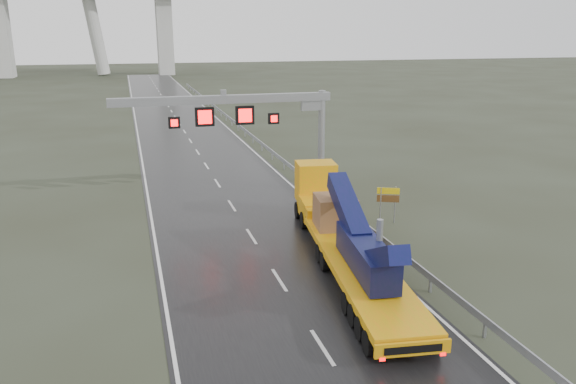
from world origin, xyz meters
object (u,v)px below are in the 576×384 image
object	(u,v)px
sign_gantry	(255,116)
heavy_haul_truck	(340,225)
exit_sign_pair	(388,198)
striped_barrier	(332,198)

from	to	relation	value
sign_gantry	heavy_haul_truck	xyz separation A→B (m)	(1.70, -11.82, -4.00)
exit_sign_pair	heavy_haul_truck	bearing A→B (deg)	-116.65
sign_gantry	exit_sign_pair	size ratio (longest dim) A/B	6.58
exit_sign_pair	striped_barrier	xyz separation A→B (m)	(-2.00, 4.00, -0.97)
sign_gantry	exit_sign_pair	bearing A→B (deg)	-52.11
sign_gantry	exit_sign_pair	xyz separation A→B (m)	(6.22, -7.99, -4.03)
striped_barrier	sign_gantry	bearing A→B (deg)	112.64
heavy_haul_truck	exit_sign_pair	size ratio (longest dim) A/B	7.90
sign_gantry	striped_barrier	distance (m)	7.66
exit_sign_pair	striped_barrier	size ratio (longest dim) A/B	1.84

